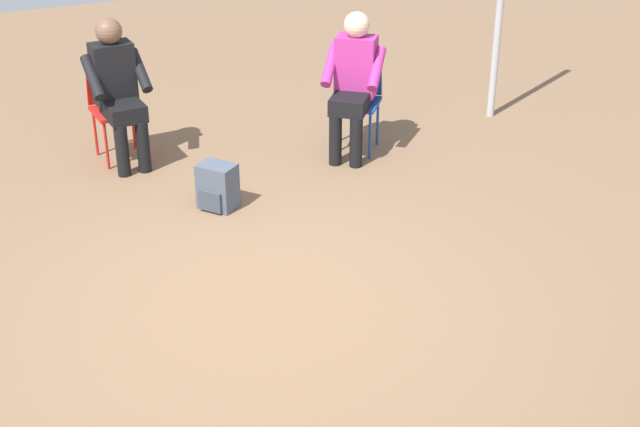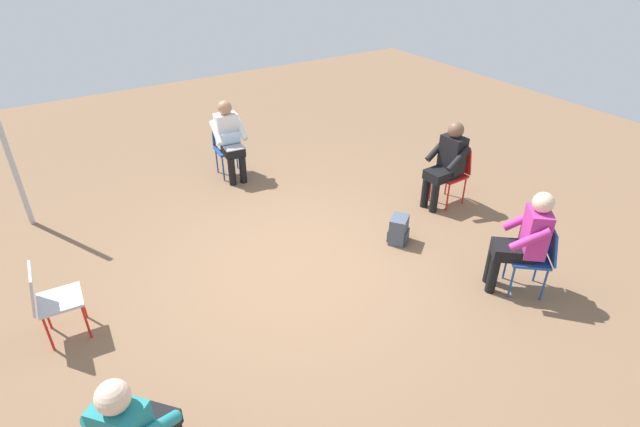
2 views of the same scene
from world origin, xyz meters
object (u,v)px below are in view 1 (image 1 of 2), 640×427
object	(u,v)px
person_in_magenta	(353,78)
backpack_near_laptop_user	(218,189)
chair_southwest	(357,94)
person_in_black	(118,85)
chair_south	(114,102)

from	to	relation	value
person_in_magenta	backpack_near_laptop_user	distance (m)	1.60
chair_southwest	person_in_black	distance (m)	2.05
chair_southwest	person_in_magenta	bearing A→B (deg)	90.00
person_in_black	person_in_magenta	bearing A→B (deg)	157.23
person_in_magenta	chair_southwest	bearing A→B (deg)	-90.00
chair_southwest	person_in_magenta	distance (m)	0.26
chair_southwest	person_in_magenta	size ratio (longest dim) A/B	0.69
chair_southwest	backpack_near_laptop_user	world-z (taller)	chair_southwest
chair_southwest	person_in_black	xyz separation A→B (m)	(1.96, -0.56, 0.20)
backpack_near_laptop_user	chair_south	bearing A→B (deg)	-72.22
chair_south	backpack_near_laptop_user	size ratio (longest dim) A/B	2.36
chair_south	person_in_magenta	distance (m)	2.06
chair_south	chair_southwest	xyz separation A→B (m)	(-1.97, 0.73, 0.00)
person_in_black	chair_southwest	bearing A→B (deg)	161.63
chair_southwest	backpack_near_laptop_user	distance (m)	1.69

